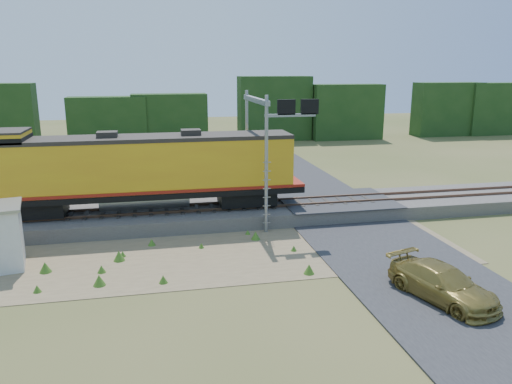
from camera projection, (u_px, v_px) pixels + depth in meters
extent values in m
plane|color=#475123|center=(245.00, 255.00, 24.59)|extent=(140.00, 140.00, 0.00)
cube|color=slate|center=(227.00, 213.00, 30.18)|extent=(70.00, 5.00, 0.80)
cube|color=brown|center=(229.00, 209.00, 29.38)|extent=(70.00, 0.10, 0.16)
cube|color=brown|center=(225.00, 202.00, 30.75)|extent=(70.00, 0.10, 0.16)
cube|color=#8C7754|center=(204.00, 254.00, 24.66)|extent=(26.00, 8.00, 0.03)
cube|color=#38383A|center=(337.00, 200.00, 31.47)|extent=(7.00, 5.20, 0.06)
cube|color=#38383A|center=(275.00, 165.00, 46.85)|extent=(7.00, 24.00, 0.08)
cube|color=#1A3914|center=(187.00, 116.00, 59.86)|extent=(36.00, 3.00, 6.50)
cube|color=#1A3914|center=(482.00, 112.00, 67.89)|extent=(50.00, 3.00, 6.00)
cube|color=black|center=(35.00, 208.00, 27.79)|extent=(3.33, 2.13, 0.83)
cube|color=black|center=(247.00, 197.00, 30.19)|extent=(3.33, 2.13, 0.83)
cube|color=black|center=(145.00, 192.00, 28.85)|extent=(18.50, 2.77, 0.33)
cylinder|color=gray|center=(145.00, 200.00, 28.96)|extent=(5.09, 1.11, 1.11)
cube|color=#C48617|center=(143.00, 165.00, 28.46)|extent=(17.11, 2.68, 2.87)
cube|color=maroon|center=(144.00, 188.00, 28.78)|extent=(18.50, 2.82, 0.17)
cube|color=#28231E|center=(142.00, 138.00, 28.08)|extent=(17.11, 2.73, 0.22)
cube|color=#C48617|center=(3.00, 138.00, 26.59)|extent=(2.40, 2.68, 0.65)
cube|color=#28231E|center=(2.00, 131.00, 26.50)|extent=(2.40, 2.73, 0.11)
cube|color=black|center=(3.00, 139.00, 26.60)|extent=(2.45, 2.73, 0.32)
cube|color=#28231E|center=(107.00, 135.00, 27.66)|extent=(1.11, 0.92, 0.42)
cube|color=#28231E|center=(191.00, 133.00, 28.58)|extent=(1.11, 0.92, 0.42)
cylinder|color=gray|center=(266.00, 166.00, 27.06)|extent=(0.19, 0.19, 7.57)
cylinder|color=gray|center=(247.00, 150.00, 32.37)|extent=(0.19, 0.19, 7.57)
cube|color=gray|center=(256.00, 100.00, 28.90)|extent=(0.27, 6.20, 0.27)
cube|color=gray|center=(290.00, 115.00, 26.65)|extent=(2.81, 0.16, 0.16)
cube|color=black|center=(286.00, 107.00, 26.51)|extent=(0.97, 0.16, 0.81)
cube|color=black|center=(310.00, 107.00, 26.76)|extent=(0.97, 0.16, 0.81)
imported|color=olive|center=(443.00, 284.00, 19.68)|extent=(3.25, 5.12, 1.38)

